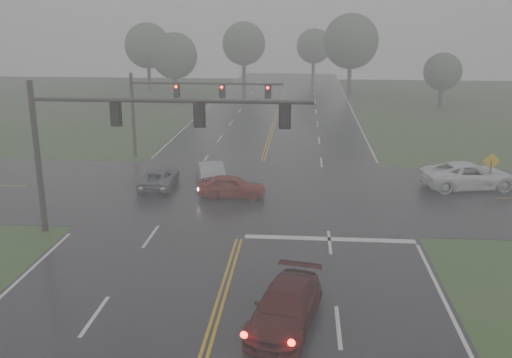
# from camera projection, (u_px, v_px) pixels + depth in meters

# --- Properties ---
(main_road) EXTENTS (18.00, 160.00, 0.02)m
(main_road) POSITION_uv_depth(u_px,v_px,m) (250.00, 202.00, 34.24)
(main_road) COLOR black
(main_road) RESTS_ON ground
(cross_street) EXTENTS (120.00, 14.00, 0.02)m
(cross_street) POSITION_uv_depth(u_px,v_px,m) (253.00, 192.00, 36.16)
(cross_street) COLOR black
(cross_street) RESTS_ON ground
(stop_bar) EXTENTS (8.50, 0.50, 0.01)m
(stop_bar) POSITION_uv_depth(u_px,v_px,m) (329.00, 239.00, 28.51)
(stop_bar) COLOR silver
(stop_bar) RESTS_ON ground
(sedan_maroon) EXTENTS (3.05, 5.33, 1.46)m
(sedan_maroon) POSITION_uv_depth(u_px,v_px,m) (285.00, 325.00, 20.60)
(sedan_maroon) COLOR #3F0C0B
(sedan_maroon) RESTS_ON ground
(sedan_red) EXTENTS (4.14, 1.67, 1.41)m
(sedan_red) POSITION_uv_depth(u_px,v_px,m) (232.00, 197.00, 35.12)
(sedan_red) COLOR maroon
(sedan_red) RESTS_ON ground
(sedan_silver) EXTENTS (2.82, 4.87, 1.52)m
(sedan_silver) POSITION_uv_depth(u_px,v_px,m) (210.00, 183.00, 38.24)
(sedan_silver) COLOR gray
(sedan_silver) RESTS_ON ground
(car_grey) EXTENTS (2.26, 4.61, 1.26)m
(car_grey) POSITION_uv_depth(u_px,v_px,m) (160.00, 187.00, 37.20)
(car_grey) COLOR #505257
(car_grey) RESTS_ON ground
(pickup_white) EXTENTS (6.49, 3.90, 1.69)m
(pickup_white) POSITION_uv_depth(u_px,v_px,m) (468.00, 188.00, 36.98)
(pickup_white) COLOR white
(pickup_white) RESTS_ON ground
(signal_gantry_near) EXTENTS (13.92, 0.34, 7.78)m
(signal_gantry_near) POSITION_uv_depth(u_px,v_px,m) (119.00, 129.00, 27.85)
(signal_gantry_near) COLOR black
(signal_gantry_near) RESTS_ON ground
(signal_gantry_far) EXTENTS (11.83, 0.33, 6.61)m
(signal_gantry_far) POSITION_uv_depth(u_px,v_px,m) (179.00, 99.00, 43.80)
(signal_gantry_far) COLOR black
(signal_gantry_far) RESTS_ON ground
(sign_diamond_east) EXTENTS (1.07, 0.08, 2.57)m
(sign_diamond_east) POSITION_uv_depth(u_px,v_px,m) (491.00, 166.00, 35.67)
(sign_diamond_east) COLOR black
(sign_diamond_east) RESTS_ON ground
(tree_nw_a) EXTENTS (5.99, 5.99, 8.80)m
(tree_nw_a) POSITION_uv_depth(u_px,v_px,m) (174.00, 56.00, 73.98)
(tree_nw_a) COLOR #2E231D
(tree_nw_a) RESTS_ON ground
(tree_ne_a) EXTENTS (7.64, 7.64, 11.22)m
(tree_ne_a) POSITION_uv_depth(u_px,v_px,m) (351.00, 41.00, 78.81)
(tree_ne_a) COLOR #2E231D
(tree_ne_a) RESTS_ON ground
(tree_n_mid) EXTENTS (6.80, 6.80, 9.98)m
(tree_n_mid) POSITION_uv_depth(u_px,v_px,m) (244.00, 44.00, 89.77)
(tree_n_mid) COLOR #2E231D
(tree_n_mid) RESTS_ON ground
(tree_e_near) EXTENTS (4.52, 4.52, 6.63)m
(tree_e_near) POSITION_uv_depth(u_px,v_px,m) (443.00, 72.00, 68.12)
(tree_e_near) COLOR #2E231D
(tree_e_near) RESTS_ON ground
(tree_nw_b) EXTENTS (6.74, 6.74, 9.90)m
(tree_nw_b) POSITION_uv_depth(u_px,v_px,m) (148.00, 46.00, 84.64)
(tree_nw_b) COLOR #2E231D
(tree_nw_b) RESTS_ON ground
(tree_n_far) EXTENTS (6.00, 6.00, 8.81)m
(tree_n_far) POSITION_uv_depth(u_px,v_px,m) (314.00, 46.00, 98.05)
(tree_n_far) COLOR #2E231D
(tree_n_far) RESTS_ON ground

